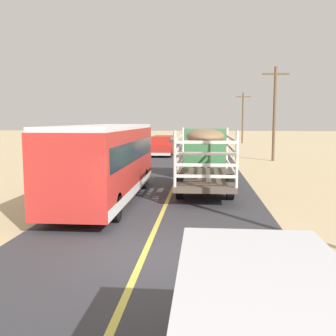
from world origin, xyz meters
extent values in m
plane|color=#CCB284|center=(0.00, 0.00, 0.00)|extent=(240.00, 240.00, 0.00)
cube|color=#38383D|center=(0.00, 0.00, 0.01)|extent=(8.00, 120.00, 0.02)
cube|color=#D8CC4C|center=(0.00, 0.00, 0.02)|extent=(0.16, 117.60, 0.00)
cube|color=silver|center=(2.10, -6.27, 1.55)|extent=(1.75, 3.59, 0.80)
cube|color=#192333|center=(2.10, -6.27, 1.57)|extent=(1.79, 3.22, 0.44)
cube|color=#3F7F4C|center=(1.59, 13.90, 1.82)|extent=(2.50, 2.20, 2.20)
cube|color=#192333|center=(1.59, 13.90, 2.27)|extent=(2.53, 1.54, 0.70)
cube|color=brown|center=(1.59, 8.50, 0.72)|extent=(2.50, 6.40, 0.24)
cylinder|color=silver|center=(0.40, 11.64, 1.94)|extent=(0.12, 0.12, 2.20)
cylinder|color=silver|center=(2.78, 11.64, 1.94)|extent=(0.12, 0.12, 2.20)
cylinder|color=silver|center=(0.40, 5.36, 1.94)|extent=(0.12, 0.12, 2.20)
cylinder|color=silver|center=(2.78, 5.36, 1.94)|extent=(0.12, 0.12, 2.20)
cube|color=silver|center=(0.38, 8.50, 1.28)|extent=(0.08, 6.30, 0.12)
cube|color=silver|center=(2.80, 8.50, 1.28)|extent=(0.08, 6.30, 0.12)
cube|color=silver|center=(1.59, 5.34, 1.28)|extent=(2.40, 0.08, 0.12)
cube|color=silver|center=(0.38, 8.50, 1.72)|extent=(0.08, 6.30, 0.12)
cube|color=silver|center=(2.80, 8.50, 1.72)|extent=(0.08, 6.30, 0.12)
cube|color=silver|center=(1.59, 5.34, 1.72)|extent=(2.40, 0.08, 0.12)
cube|color=silver|center=(0.38, 8.50, 2.16)|extent=(0.08, 6.30, 0.12)
cube|color=silver|center=(2.80, 8.50, 2.16)|extent=(0.08, 6.30, 0.12)
cube|color=silver|center=(1.59, 5.34, 2.16)|extent=(2.40, 0.08, 0.12)
cube|color=silver|center=(0.38, 8.50, 2.60)|extent=(0.08, 6.30, 0.12)
cube|color=silver|center=(2.80, 8.50, 2.60)|extent=(0.08, 6.30, 0.12)
cube|color=silver|center=(1.59, 5.34, 2.60)|extent=(2.40, 0.08, 0.12)
ellipsoid|color=#8C6B4C|center=(1.59, 8.50, 2.69)|extent=(1.75, 3.84, 0.70)
cylinder|color=black|center=(0.50, 13.90, 0.57)|extent=(0.32, 1.10, 1.10)
cylinder|color=black|center=(2.68, 13.90, 0.57)|extent=(0.32, 1.10, 1.10)
cylinder|color=black|center=(0.50, 7.22, 0.57)|extent=(0.32, 1.10, 1.10)
cylinder|color=black|center=(2.68, 7.22, 0.57)|extent=(0.32, 1.10, 1.10)
cube|color=red|center=(-2.55, 6.29, 1.72)|extent=(2.50, 10.00, 2.70)
cube|color=white|center=(-2.55, 6.29, 3.15)|extent=(2.45, 9.80, 0.16)
cube|color=#192333|center=(-2.55, 6.29, 2.19)|extent=(2.54, 9.20, 0.80)
cube|color=silver|center=(-2.55, 6.29, 0.57)|extent=(2.53, 9.80, 0.36)
cylinder|color=black|center=(-3.65, 9.54, 0.52)|extent=(0.30, 1.00, 1.00)
cylinder|color=black|center=(-1.45, 9.54, 0.52)|extent=(0.30, 1.00, 1.00)
cylinder|color=black|center=(-3.65, 3.04, 0.52)|extent=(0.30, 1.00, 1.00)
cylinder|color=black|center=(-1.45, 3.04, 0.52)|extent=(0.30, 1.00, 1.00)
cube|color=#B2261E|center=(-2.34, 27.96, 0.70)|extent=(1.90, 4.60, 0.90)
cube|color=#B2261E|center=(-2.34, 27.81, 1.55)|extent=(1.75, 3.59, 0.80)
cube|color=#192333|center=(-2.34, 27.81, 1.57)|extent=(1.79, 3.22, 0.44)
cube|color=silver|center=(-2.34, 25.74, 0.37)|extent=(1.86, 0.20, 0.24)
cube|color=red|center=(-3.17, 25.68, 0.88)|extent=(0.16, 0.06, 0.14)
cube|color=red|center=(-1.51, 25.68, 0.88)|extent=(0.16, 0.06, 0.14)
cylinder|color=black|center=(-3.16, 29.39, 0.40)|extent=(0.26, 0.76, 0.76)
cylinder|color=black|center=(-1.52, 29.39, 0.40)|extent=(0.26, 0.76, 0.76)
cylinder|color=black|center=(-3.16, 26.53, 0.40)|extent=(0.26, 0.76, 0.76)
cylinder|color=black|center=(-1.52, 26.53, 0.40)|extent=(0.26, 0.76, 0.76)
cylinder|color=brown|center=(7.48, 24.34, 3.93)|extent=(0.24, 0.24, 7.86)
cube|color=brown|center=(7.48, 24.34, 7.26)|extent=(2.20, 0.14, 0.14)
cylinder|color=brown|center=(7.48, 50.73, 3.76)|extent=(0.24, 0.24, 7.53)
cube|color=brown|center=(7.48, 50.73, 6.93)|extent=(2.20, 0.14, 0.14)
camera|label=1|loc=(1.46, -9.83, 3.43)|focal=42.25mm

